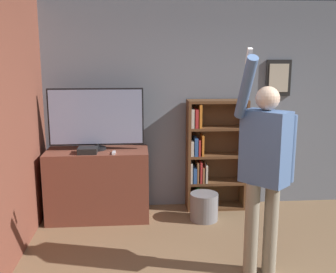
{
  "coord_description": "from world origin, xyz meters",
  "views": [
    {
      "loc": [
        -1.06,
        -2.32,
        1.99
      ],
      "look_at": [
        -0.75,
        1.63,
        1.19
      ],
      "focal_mm": 42.0,
      "sensor_mm": 36.0,
      "label": 1
    }
  ],
  "objects_px": {
    "bookshelf": "(211,156)",
    "waste_bin": "(204,207)",
    "television": "(96,118)",
    "person": "(265,164)",
    "game_console": "(88,150)"
  },
  "relations": [
    {
      "from": "bookshelf",
      "to": "waste_bin",
      "type": "relative_size",
      "value": 4.21
    },
    {
      "from": "television",
      "to": "person",
      "type": "bearing_deg",
      "value": -42.29
    },
    {
      "from": "television",
      "to": "person",
      "type": "xyz_separation_m",
      "value": [
        1.62,
        -1.47,
        -0.21
      ]
    },
    {
      "from": "television",
      "to": "waste_bin",
      "type": "distance_m",
      "value": 1.72
    },
    {
      "from": "television",
      "to": "waste_bin",
      "type": "xyz_separation_m",
      "value": [
        1.31,
        -0.21,
        -1.1
      ]
    },
    {
      "from": "game_console",
      "to": "person",
      "type": "height_order",
      "value": "person"
    },
    {
      "from": "bookshelf",
      "to": "person",
      "type": "distance_m",
      "value": 1.71
    },
    {
      "from": "waste_bin",
      "to": "game_console",
      "type": "bearing_deg",
      "value": 178.71
    },
    {
      "from": "person",
      "to": "game_console",
      "type": "bearing_deg",
      "value": -169.27
    },
    {
      "from": "game_console",
      "to": "bookshelf",
      "type": "relative_size",
      "value": 0.16
    },
    {
      "from": "game_console",
      "to": "person",
      "type": "distance_m",
      "value": 2.16
    },
    {
      "from": "game_console",
      "to": "bookshelf",
      "type": "xyz_separation_m",
      "value": [
        1.55,
        0.37,
        -0.19
      ]
    },
    {
      "from": "game_console",
      "to": "television",
      "type": "bearing_deg",
      "value": 61.87
    },
    {
      "from": "television",
      "to": "waste_bin",
      "type": "height_order",
      "value": "television"
    },
    {
      "from": "game_console",
      "to": "bookshelf",
      "type": "distance_m",
      "value": 1.61
    }
  ]
}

